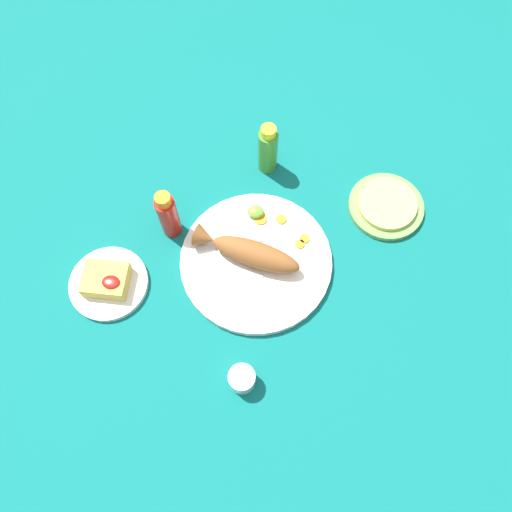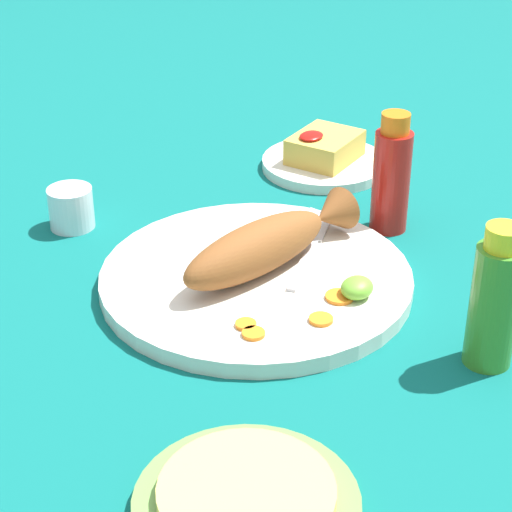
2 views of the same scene
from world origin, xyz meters
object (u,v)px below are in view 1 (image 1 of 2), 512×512
(hot_sauce_bottle_red, at_px, (168,215))
(side_plate_fries, at_px, (109,284))
(hot_sauce_bottle_green, at_px, (269,149))
(tortilla_plate, at_px, (386,206))
(main_plate, at_px, (256,261))
(fried_fish, at_px, (248,252))
(salt_cup, at_px, (244,379))
(fork_near, at_px, (217,266))
(fork_far, at_px, (220,246))

(hot_sauce_bottle_red, distance_m, side_plate_fries, 0.20)
(hot_sauce_bottle_green, height_order, tortilla_plate, hot_sauce_bottle_green)
(main_plate, bearing_deg, tortilla_plate, 30.88)
(fried_fish, distance_m, salt_cup, 0.27)
(salt_cup, distance_m, side_plate_fries, 0.37)
(fork_near, xyz_separation_m, side_plate_fries, (-0.23, -0.06, -0.01))
(fork_near, relative_size, fork_far, 1.02)
(hot_sauce_bottle_green, height_order, side_plate_fries, hot_sauce_bottle_green)
(tortilla_plate, bearing_deg, side_plate_fries, -156.77)
(fork_near, relative_size, hot_sauce_bottle_red, 1.25)
(fork_far, bearing_deg, fried_fish, 148.07)
(salt_cup, bearing_deg, side_plate_fries, 150.98)
(salt_cup, bearing_deg, main_plate, 90.77)
(main_plate, bearing_deg, hot_sauce_bottle_red, 162.54)
(hot_sauce_bottle_green, bearing_deg, tortilla_plate, -16.95)
(main_plate, bearing_deg, fried_fish, 166.35)
(fork_far, distance_m, side_plate_fries, 0.26)
(fork_far, relative_size, side_plate_fries, 1.04)
(fork_far, height_order, tortilla_plate, fork_far)
(fork_near, distance_m, tortilla_plate, 0.43)
(main_plate, height_order, hot_sauce_bottle_red, hot_sauce_bottle_red)
(fried_fish, bearing_deg, tortilla_plate, 42.47)
(hot_sauce_bottle_red, xyz_separation_m, salt_cup, (0.21, -0.33, -0.05))
(fork_far, bearing_deg, tortilla_plate, -174.67)
(hot_sauce_bottle_green, bearing_deg, fork_near, -106.77)
(side_plate_fries, xyz_separation_m, tortilla_plate, (0.61, 0.26, 0.00))
(hot_sauce_bottle_green, bearing_deg, salt_cup, -89.85)
(hot_sauce_bottle_green, bearing_deg, side_plate_fries, -132.51)
(fork_far, height_order, hot_sauce_bottle_red, hot_sauce_bottle_red)
(fork_far, height_order, side_plate_fries, fork_far)
(fried_fish, relative_size, tortilla_plate, 1.39)
(hot_sauce_bottle_green, bearing_deg, main_plate, -90.47)
(fork_far, xyz_separation_m, side_plate_fries, (-0.23, -0.11, -0.01))
(hot_sauce_bottle_red, height_order, hot_sauce_bottle_green, hot_sauce_bottle_red)
(main_plate, relative_size, hot_sauce_bottle_green, 2.33)
(fork_near, bearing_deg, fried_fish, -149.29)
(hot_sauce_bottle_red, distance_m, hot_sauce_bottle_green, 0.29)
(fork_far, height_order, hot_sauce_bottle_green, hot_sauce_bottle_green)
(hot_sauce_bottle_green, relative_size, side_plate_fries, 0.84)
(main_plate, xyz_separation_m, tortilla_plate, (0.29, 0.17, -0.00))
(hot_sauce_bottle_red, height_order, side_plate_fries, hot_sauce_bottle_red)
(fork_near, distance_m, hot_sauce_bottle_green, 0.30)
(main_plate, xyz_separation_m, hot_sauce_bottle_red, (-0.20, 0.06, 0.06))
(fried_fish, xyz_separation_m, hot_sauce_bottle_green, (0.02, 0.26, 0.02))
(fork_near, height_order, hot_sauce_bottle_green, hot_sauce_bottle_green)
(side_plate_fries, bearing_deg, fork_near, 15.00)
(side_plate_fries, height_order, tortilla_plate, same)
(fork_far, relative_size, hot_sauce_bottle_red, 1.22)
(fork_near, bearing_deg, main_plate, -156.40)
(main_plate, bearing_deg, salt_cup, -89.23)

